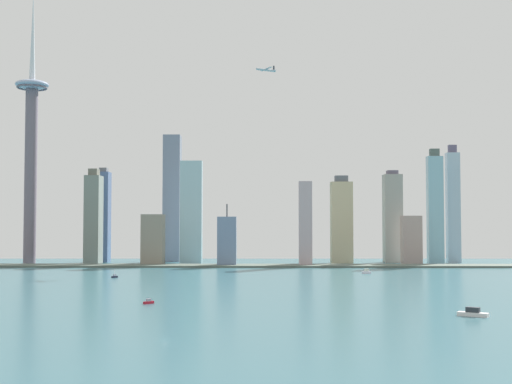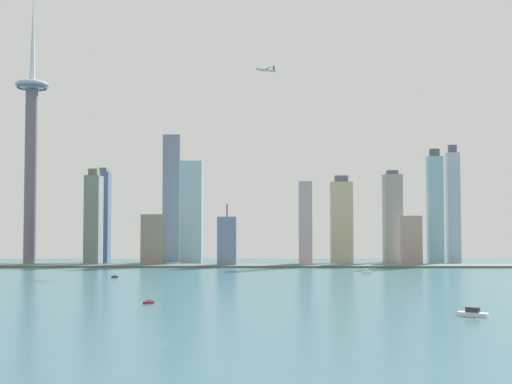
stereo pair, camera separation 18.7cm
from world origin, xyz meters
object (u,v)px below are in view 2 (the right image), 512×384
at_px(skyscraper_9, 411,240).
at_px(skyscraper_12, 435,208).
at_px(skyscraper_11, 103,216).
at_px(boat_4, 149,302).
at_px(skyscraper_8, 94,218).
at_px(skyscraper_3, 172,198).
at_px(boat_2, 115,276).
at_px(skyscraper_4, 191,212).
at_px(boat_0, 473,313).
at_px(skyscraper_2, 342,221).
at_px(skyscraper_6, 393,218).
at_px(skyscraper_10, 227,241).
at_px(observation_tower, 31,137).
at_px(boat_3, 367,272).
at_px(skyscraper_0, 453,206).
at_px(skyscraper_1, 305,224).
at_px(skyscraper_5, 153,240).
at_px(airplane, 266,70).

distance_m(skyscraper_9, skyscraper_12, 51.45).
relative_size(skyscraper_11, boat_4, 18.20).
xyz_separation_m(skyscraper_8, skyscraper_9, (400.15, -4.75, -27.07)).
height_order(skyscraper_3, boat_2, skyscraper_3).
height_order(skyscraper_4, boat_4, skyscraper_4).
bearing_deg(boat_0, skyscraper_2, -55.33).
xyz_separation_m(skyscraper_4, skyscraper_11, (-120.29, 38.90, -4.45)).
relative_size(skyscraper_11, boat_0, 7.81).
height_order(skyscraper_6, skyscraper_9, skyscraper_6).
distance_m(skyscraper_10, boat_4, 386.34).
relative_size(observation_tower, boat_3, 35.66).
height_order(skyscraper_0, boat_4, skyscraper_0).
relative_size(skyscraper_6, skyscraper_12, 0.83).
height_order(skyscraper_1, skyscraper_5, skyscraper_1).
bearing_deg(skyscraper_5, skyscraper_10, -13.47).
relative_size(skyscraper_10, skyscraper_11, 0.59).
relative_size(skyscraper_1, skyscraper_5, 1.63).
distance_m(skyscraper_2, boat_3, 196.94).
height_order(observation_tower, skyscraper_6, observation_tower).
bearing_deg(skyscraper_10, skyscraper_3, 125.41).
distance_m(skyscraper_5, boat_3, 275.85).
bearing_deg(observation_tower, skyscraper_11, 34.39).
bearing_deg(skyscraper_2, skyscraper_3, 170.30).
relative_size(skyscraper_3, boat_4, 24.83).
bearing_deg(skyscraper_4, skyscraper_5, -140.93).
xyz_separation_m(observation_tower, skyscraper_10, (247.26, -41.13, -128.71)).
bearing_deg(skyscraper_12, observation_tower, -177.76).
bearing_deg(skyscraper_0, boat_4, -124.20).
bearing_deg(boat_0, boat_2, -13.57).
height_order(skyscraper_2, skyscraper_12, skyscraper_12).
bearing_deg(skyscraper_3, skyscraper_1, -32.05).
height_order(boat_0, airplane, airplane).
xyz_separation_m(skyscraper_1, skyscraper_2, (50.56, 69.94, 3.38)).
height_order(skyscraper_5, skyscraper_11, skyscraper_11).
xyz_separation_m(skyscraper_10, airplane, (45.99, 26.93, 210.17)).
xyz_separation_m(skyscraper_5, skyscraper_11, (-77.80, 73.39, 29.59)).
bearing_deg(skyscraper_3, skyscraper_2, -9.70).
distance_m(skyscraper_10, skyscraper_12, 270.07).
height_order(skyscraper_3, airplane, airplane).
bearing_deg(skyscraper_2, skyscraper_4, -174.61).
height_order(skyscraper_5, boat_0, skyscraper_5).
distance_m(skyscraper_5, skyscraper_10, 93.21).
xyz_separation_m(skyscraper_3, airplane, (125.91, -85.47, 154.75)).
distance_m(skyscraper_9, boat_0, 500.13).
height_order(skyscraper_4, skyscraper_11, skyscraper_4).
xyz_separation_m(skyscraper_10, boat_2, (-94.50, -173.94, -28.05)).
relative_size(observation_tower, skyscraper_11, 2.78).
bearing_deg(skyscraper_1, skyscraper_11, 160.83).
height_order(skyscraper_4, airplane, airplane).
bearing_deg(airplane, skyscraper_3, -62.80).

